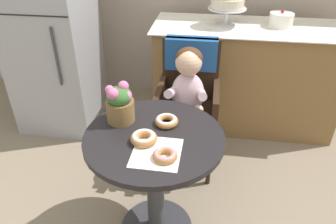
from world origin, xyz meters
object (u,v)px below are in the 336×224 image
Objects in this scene: cafe_table at (155,167)px; tiered_cake_stand at (228,1)px; wicker_chair at (189,86)px; seated_child at (187,91)px; donut_front at (165,155)px; refrigerator at (51,31)px; flower_vase at (120,102)px; round_layer_cake at (281,20)px; donut_mid at (167,121)px; donut_side at (144,138)px.

tiered_cake_stand reaches higher than cafe_table.
cafe_table is 0.75× the size of wicker_chair.
seated_child reaches higher than cafe_table.
donut_front is 1.71m from refrigerator.
round_layer_cake is (0.98, 1.22, 0.12)m from flower_vase.
donut_mid is 0.19m from donut_side.
wicker_chair is 0.89m from donut_front.
wicker_chair reaches higher than flower_vase.
donut_mid is at bearing 63.06° from donut_side.
flower_vase is 0.13× the size of refrigerator.
flower_vase is (-0.20, 0.11, 0.32)m from cafe_table.
donut_mid is at bearing -120.73° from round_layer_cake.
round_layer_cake reaches higher than seated_child.
donut_side is at bearing -116.94° from donut_mid.
wicker_chair is at bearing 62.32° from flower_vase.
donut_side is at bearing -48.95° from refrigerator.
cafe_table is 1.47m from tiered_cake_stand.
seated_child is at bearing -90.70° from wicker_chair.
tiered_cake_stand is 0.18× the size of refrigerator.
round_layer_cake is at bearing 7.31° from refrigerator.
seated_child reaches higher than donut_side.
donut_front is at bearing -48.28° from refrigerator.
donut_front is at bearing -92.80° from seated_child.
donut_side is (-0.16, -0.62, 0.07)m from seated_child.
flower_vase is at bearing 151.13° from cafe_table.
refrigerator reaches higher than seated_child.
round_layer_cake reaches higher than donut_front.
donut_side is 1.63m from round_layer_cake.
tiered_cake_stand is 0.45m from round_layer_cake.
donut_front is (-0.04, -0.73, 0.06)m from seated_child.
donut_mid is at bearing 66.17° from cafe_table.
donut_front is at bearing -100.27° from tiered_cake_stand.
tiered_cake_stand is at bearing -175.45° from round_layer_cake.
flower_vase is at bearing -118.37° from wicker_chair.
donut_side is (-0.09, -0.17, 0.00)m from donut_mid.
refrigerator reaches higher than flower_vase.
cafe_table is 1.56m from refrigerator.
refrigerator is (-1.83, -0.23, -0.10)m from round_layer_cake.
wicker_chair is 0.77m from tiered_cake_stand.
wicker_chair is 0.16m from seated_child.
wicker_chair reaches higher than cafe_table.
cafe_table is at bearing -28.87° from flower_vase.
seated_child reaches higher than donut_front.
donut_side is 0.59× the size of flower_vase.
wicker_chair is 4.24× the size of flower_vase.
donut_mid is 0.56× the size of flower_vase.
donut_front is at bearing -114.77° from round_layer_cake.
donut_side is 1.54m from refrigerator.
donut_side is 0.08× the size of refrigerator.
donut_front is 0.87× the size of donut_side.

